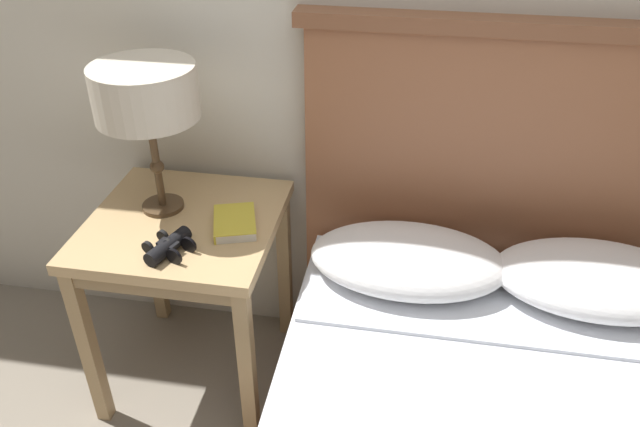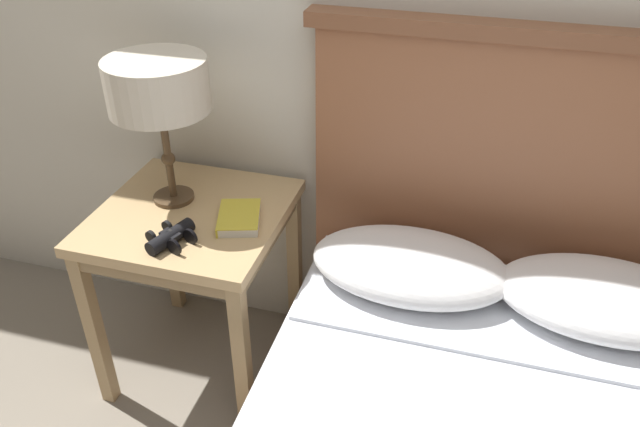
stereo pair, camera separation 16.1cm
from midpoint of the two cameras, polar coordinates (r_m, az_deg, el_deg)
name	(u,v)px [view 1 (the left image)]	position (r m, az deg, el deg)	size (l,w,h in m)	color
nightstand	(186,242)	(2.03, -14.41, -2.61)	(0.58, 0.58, 0.66)	tan
table_lamp	(146,95)	(1.89, -18.07, 10.18)	(0.30, 0.30, 0.47)	#4C3823
book_on_nightstand	(234,223)	(1.91, -10.27, -0.90)	(0.17, 0.21, 0.03)	silver
binoculars_pair	(169,246)	(1.83, -16.13, -2.96)	(0.15, 0.16, 0.05)	black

